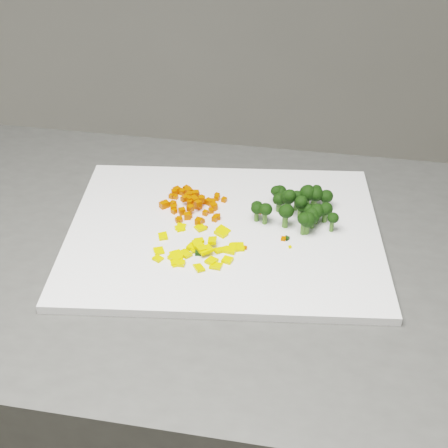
{
  "coord_description": "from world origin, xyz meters",
  "views": [
    {
      "loc": [
        -0.39,
        -0.17,
        1.49
      ],
      "look_at": [
        -0.28,
        0.61,
        0.92
      ],
      "focal_mm": 50.0,
      "sensor_mm": 36.0,
      "label": 1
    }
  ],
  "objects": [
    {
      "name": "carrot_cube_52",
      "position": [
        -0.36,
        0.69,
        0.92
      ],
      "size": [
        0.01,
        0.01,
        0.01
      ],
      "primitive_type": "cube",
      "rotation": [
        0.0,
        0.0,
        2.61
      ],
      "color": "#D04102",
      "rests_on": "carrot_pile"
    },
    {
      "name": "stray_bit_0",
      "position": [
        -0.32,
        0.56,
        0.91
      ],
      "size": [
        0.01,
        0.01,
        0.0
      ],
      "primitive_type": "cube",
      "rotation": [
        0.0,
        0.0,
        0.89
      ],
      "color": "#D04102",
      "rests_on": "cutting_board"
    },
    {
      "name": "carrot_cube_58",
      "position": [
        -0.31,
        0.63,
        0.92
      ],
      "size": [
        0.01,
        0.01,
        0.01
      ],
      "primitive_type": "cube",
      "rotation": [
        0.0,
        0.0,
        2.18
      ],
      "color": "#D04102",
      "rests_on": "carrot_pile"
    },
    {
      "name": "broccoli_floret_2",
      "position": [
        -0.23,
        0.64,
        0.93
      ],
      "size": [
        0.02,
        0.02,
        0.03
      ],
      "primitive_type": null,
      "color": "black",
      "rests_on": "broccoli_pile"
    },
    {
      "name": "carrot_cube_46",
      "position": [
        -0.35,
        0.72,
        0.92
      ],
      "size": [
        0.01,
        0.01,
        0.01
      ],
      "primitive_type": "cube",
      "rotation": [
        0.0,
        0.0,
        1.68
      ],
      "color": "#D04102",
      "rests_on": "carrot_pile"
    },
    {
      "name": "carrot_cube_39",
      "position": [
        -0.29,
        0.64,
        0.92
      ],
      "size": [
        0.01,
        0.01,
        0.01
      ],
      "primitive_type": "cube",
      "rotation": [
        0.0,
        0.0,
        1.46
      ],
      "color": "#D04102",
      "rests_on": "carrot_pile"
    },
    {
      "name": "broccoli_floret_18",
      "position": [
        -0.16,
        0.63,
        0.93
      ],
      "size": [
        0.02,
        0.02,
        0.03
      ],
      "primitive_type": null,
      "color": "black",
      "rests_on": "broccoli_pile"
    },
    {
      "name": "carrot_cube_29",
      "position": [
        -0.33,
        0.68,
        0.93
      ],
      "size": [
        0.01,
        0.01,
        0.01
      ],
      "primitive_type": "cube",
      "rotation": [
        0.0,
        0.0,
        2.02
      ],
      "color": "#D04102",
      "rests_on": "carrot_pile"
    },
    {
      "name": "stray_bit_5",
      "position": [
        -0.19,
        0.57,
        0.92
      ],
      "size": [
        0.01,
        0.01,
        0.0
      ],
      "primitive_type": "cube",
      "rotation": [
        0.0,
        0.0,
        1.22
      ],
      "color": "#D04102",
      "rests_on": "cutting_board"
    },
    {
      "name": "pepper_chunk_12",
      "position": [
        -0.32,
        0.56,
        0.92
      ],
      "size": [
        0.02,
        0.02,
        0.01
      ],
      "primitive_type": "cube",
      "rotation": [
        -0.11,
        0.05,
        0.28
      ],
      "color": "yellow",
      "rests_on": "pepper_pile"
    },
    {
      "name": "carrot_cube_41",
      "position": [
        -0.33,
        0.7,
        0.92
      ],
      "size": [
        0.01,
        0.01,
        0.01
      ],
      "primitive_type": "cube",
      "rotation": [
        0.0,
        0.0,
        2.49
      ],
      "color": "#D04102",
      "rests_on": "carrot_pile"
    },
    {
      "name": "pepper_chunk_5",
      "position": [
        -0.35,
        0.62,
        0.91
      ],
      "size": [
        0.02,
        0.02,
        0.01
      ],
      "primitive_type": "cube",
      "rotation": [
        0.09,
        -0.07,
        1.84
      ],
      "color": "yellow",
      "rests_on": "pepper_pile"
    },
    {
      "name": "pepper_pile",
      "position": [
        -0.33,
        0.56,
        0.92
      ],
      "size": [
        0.13,
        0.13,
        0.02
      ],
      "primitive_type": null,
      "color": "yellow",
      "rests_on": "cutting_board"
    },
    {
      "name": "carrot_cube_36",
      "position": [
        -0.31,
        0.69,
        0.92
      ],
      "size": [
        0.01,
        0.01,
        0.01
      ],
      "primitive_type": "cube",
      "rotation": [
        0.0,
        0.0,
        1.48
      ],
      "color": "#D04102",
      "rests_on": "carrot_pile"
    },
    {
      "name": "pepper_chunk_18",
      "position": [
        -0.32,
        0.55,
        0.92
      ],
      "size": [
        0.03,
        0.03,
        0.01
      ],
      "primitive_type": "cube",
      "rotation": [
        -0.15,
        -0.08,
        0.33
      ],
      "color": "yellow",
      "rests_on": "pepper_pile"
    },
    {
      "name": "carrot_cube_24",
      "position": [
        -0.34,
        0.69,
        0.93
      ],
      "size": [
        0.01,
        0.01,
        0.01
      ],
      "primitive_type": "cube",
      "rotation": [
        0.0,
        0.0,
        0.56
      ],
      "color": "#D04102",
      "rests_on": "carrot_pile"
    },
    {
      "name": "pepper_chunk_20",
      "position": [
        -0.36,
        0.54,
        0.91
      ],
      "size": [
        0.02,
        0.02,
        0.01
      ],
      "primitive_type": "cube",
      "rotation": [
        -0.1,
        -0.13,
        0.17
      ],
      "color": "yellow",
      "rests_on": "pepper_pile"
    },
    {
      "name": "carrot_cube_48",
      "position": [
        -0.34,
        0.7,
        0.92
      ],
      "size": [
        0.01,
        0.01,
        0.01
      ],
      "primitive_type": "cube",
      "rotation": [
        0.0,
        0.0,
        0.5
      ],
      "color": "#D04102",
      "rests_on": "carrot_pile"
    },
    {
      "name": "carrot_cube_9",
      "position": [
        -0.34,
        0.72,
        0.92
      ],
      "size": [
        0.01,
        0.01,
        0.01
      ],
      "primitive_type": "cube",
      "rotation": [
        0.0,
        0.0,
        2.47
      ],
      "color": "#D04102",
      "rests_on": "carrot_pile"
    },
    {
      "name": "broccoli_floret_6",
      "position": [
        -0.18,
        0.68,
        0.93
      ],
      "size": [
        0.03,
        0.03,
        0.03
      ],
      "primitive_type": null,
      "color": "black",
      "rests_on": "broccoli_pile"
    },
    {
      "name": "pepper_chunk_9",
      "position": [
        -0.36,
        0.55,
        0.92
      ],
      "size": [
        0.02,
        0.02,
        0.01
      ],
      "primitive_type": "cube",
      "rotation": [
        0.09,
        -0.02,
        0.84
      ],
      "color": "yellow",
      "rests_on": "pepper_pile"
    },
    {
      "name": "carrot_cube_2",
      "position": [
        -0.33,
        0.66,
        0.92
      ],
      "size": [
        0.01,
        0.01,
        0.01
      ],
      "primitive_type": "cube",
      "rotation": [
        0.0,
        0.0,
        0.69
      ],
      "color": "#D04102",
      "rests_on": "carrot_pile"
    },
    {
      "name": "carrot_cube_37",
      "position": [
        -0.36,
        0.71,
        0.92
      ],
      "size": [
        0.01,
        0.01,
        0.01
      ],
      "primitive_type": "cube",
      "rotation": [
        0.0,
        0.0,
        2.58
      ],
      "color": "#D04102",
      "rests_on": "carrot_pile"
    },
    {
      "name": "cutting_board",
      "position": [
        -0.28,
        0.61,
        0.91
      ],
      "size": [
        0.55,
        0.46,
        0.01
      ],
      "primitive_type": "cube",
      "rotation": [
        0.0,
        0.0,
        -0.18
      ],
      "color": "white",
      "rests_on": "counter_block"
    },
    {
      "name": "stray_bit_3",
      "position": [
        -0.36,
        0.68,
        0.92
      ],
      "size": [
        0.01,
        0.01,
        0.0
      ],
      "primitive_type": "cube",
      "rotation": [
        0.0,
        0.0,
        0.57
      ],
      "color": "black",
      "rests_on": "cutting_board"
    },
    {
      "name": "carrot_cube_3",
      "position": [
        -0.34,
        0.66,
        0.92
      ],
      "size": [
        0.01,
        0.01,
        0.01
      ],
      "primitive_type": "cube",
      "rotation": [
        0.0,
        0.0,
        1.76
      ],
      "color": "#D04102",
      "rests_on": "carrot_pile"
    },
    {
      "name": "carrot_cube_17",
      "position": [
        -0.32,
        0.68,
        0.93
      ],
      "size": [
        0.01,
        0.01,
        0.01
      ],
      "primitive_type": "cube",
      "rotation": [
        0.0,
        0.0,
        1.98
      ],
      "color": "#D04102",
      "rests_on": "carrot_pile"
    },
    {
      "name": "carrot_cube_12",
      "position": [
        -0.29,
        0.67,
        0.92
      ],
      "size": [
        0.01,
        0.01,
        0.01
      ],
      "primitive_type": "cube",
      "rotation": [
        0.0,
        0.0,
        1.78
      ],
      "color": "#D04102",
      "rests_on": "carrot_pile"
    },
    {
      "name": "carrot_cube_56",
      "position": [
        -0.32,
        0.63,
        0.92
      ],
      "size": [
        0.01,
        0.01,
        0.01
      ],
      "primitive_type": "cube",
      "rotation": [
        0.0,
        0.0,
        1.06
      ],
      "color": "#D04102",
      "rests_on": "carrot_pile"
    },
    {
      "name": "carrot_cube_8",
      "position": [
        -0.36,
        0.68,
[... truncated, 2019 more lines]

